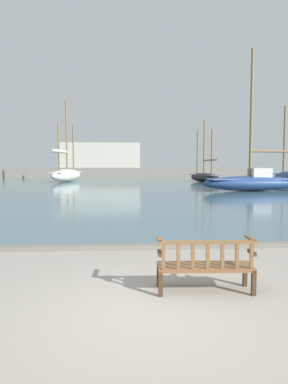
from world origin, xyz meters
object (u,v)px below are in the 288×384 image
(park_bench, at_px, (205,264))
(sailboat_mid_starboard, at_px, (204,176))
(sailboat_mid_port, at_px, (253,181))
(sailboat_outer_starboard, at_px, (66,174))

(park_bench, height_order, sailboat_mid_starboard, sailboat_mid_starboard)
(sailboat_mid_port, height_order, sailboat_mid_starboard, sailboat_mid_port)
(park_bench, bearing_deg, sailboat_outer_starboard, 102.54)
(sailboat_outer_starboard, xyz_separation_m, sailboat_mid_starboard, (17.78, -2.65, -0.26))
(sailboat_outer_starboard, relative_size, sailboat_mid_starboard, 1.35)
(sailboat_mid_starboard, bearing_deg, sailboat_mid_port, -88.55)
(sailboat_mid_port, height_order, sailboat_outer_starboard, sailboat_mid_port)
(park_bench, bearing_deg, sailboat_mid_port, 67.18)
(sailboat_outer_starboard, distance_m, sailboat_mid_starboard, 17.98)
(park_bench, xyz_separation_m, sailboat_outer_starboard, (-8.90, 40.01, 0.62))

